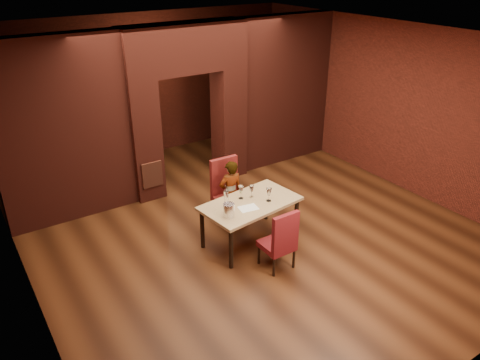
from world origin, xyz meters
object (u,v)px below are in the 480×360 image
object	(u,v)px
wine_bucket	(229,210)
potted_plant	(270,195)
chair_far	(230,192)
wine_glass_b	(251,191)
dining_table	(250,222)
chair_near	(277,238)
water_bottle	(226,199)
wine_glass_c	(269,194)
wine_glass_a	(241,192)
person_seated	(231,193)

from	to	relation	value
wine_bucket	potted_plant	distance (m)	1.99
chair_far	wine_glass_b	xyz separation A→B (m)	(0.04, -0.59, 0.26)
dining_table	chair_near	world-z (taller)	chair_near
dining_table	water_bottle	world-z (taller)	water_bottle
wine_glass_b	wine_glass_c	world-z (taller)	wine_glass_c
wine_glass_a	chair_far	bearing A→B (deg)	75.81
dining_table	chair_far	xyz separation A→B (m)	(0.08, 0.73, 0.20)
dining_table	chair_far	world-z (taller)	chair_far
person_seated	chair_near	bearing A→B (deg)	90.38
chair_near	wine_bucket	xyz separation A→B (m)	(-0.47, 0.59, 0.35)
wine_glass_a	water_bottle	bearing A→B (deg)	-160.88
wine_glass_b	wine_bucket	bearing A→B (deg)	-152.95
wine_glass_b	water_bottle	bearing A→B (deg)	-172.21
wine_glass_a	wine_glass_b	distance (m)	0.18
water_bottle	potted_plant	bearing A→B (deg)	27.87
chair_near	water_bottle	distance (m)	1.00
dining_table	wine_glass_a	xyz separation A→B (m)	(-0.06, 0.19, 0.48)
chair_far	wine_glass_a	size ratio (longest dim) A/B	5.17
dining_table	wine_glass_a	bearing A→B (deg)	99.20
potted_plant	chair_far	bearing A→B (deg)	-173.42
chair_far	person_seated	bearing A→B (deg)	-118.21
dining_table	person_seated	distance (m)	0.71
person_seated	water_bottle	bearing A→B (deg)	57.20
chair_far	chair_near	world-z (taller)	chair_far
potted_plant	wine_glass_c	bearing A→B (deg)	-128.76
wine_glass_a	wine_glass_b	size ratio (longest dim) A/B	1.09
person_seated	chair_far	bearing A→B (deg)	-114.93
wine_glass_c	water_bottle	bearing A→B (deg)	164.16
wine_glass_a	wine_glass_b	world-z (taller)	wine_glass_a
wine_glass_b	dining_table	bearing A→B (deg)	-129.71
person_seated	potted_plant	xyz separation A→B (m)	(0.99, 0.16, -0.41)
potted_plant	wine_glass_b	bearing A→B (deg)	-143.03
person_seated	wine_bucket	xyz separation A→B (m)	(-0.58, -0.86, 0.25)
person_seated	wine_glass_a	size ratio (longest dim) A/B	5.37
dining_table	water_bottle	xyz separation A→B (m)	(-0.41, 0.07, 0.52)
wine_glass_c	water_bottle	size ratio (longest dim) A/B	0.74
wine_glass_a	person_seated	bearing A→B (deg)	77.62
wine_glass_b	person_seated	bearing A→B (deg)	97.08
person_seated	water_bottle	world-z (taller)	person_seated
wine_glass_c	potted_plant	bearing A→B (deg)	51.24
wine_glass_c	potted_plant	xyz separation A→B (m)	(0.77, 0.96, -0.66)
chair_near	water_bottle	world-z (taller)	water_bottle
wine_glass_c	wine_glass_b	bearing A→B (deg)	119.93
dining_table	wine_bucket	distance (m)	0.73
chair_far	wine_glass_b	size ratio (longest dim) A/B	5.61
wine_glass_a	potted_plant	bearing A→B (deg)	30.46
chair_near	potted_plant	xyz separation A→B (m)	(1.10, 1.62, -0.31)
chair_near	wine_glass_a	bearing A→B (deg)	-90.15
wine_glass_b	water_bottle	world-z (taller)	water_bottle
chair_far	wine_bucket	size ratio (longest dim) A/B	5.34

